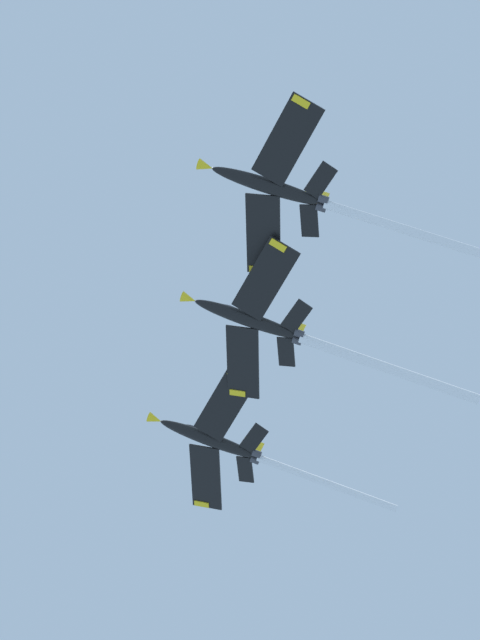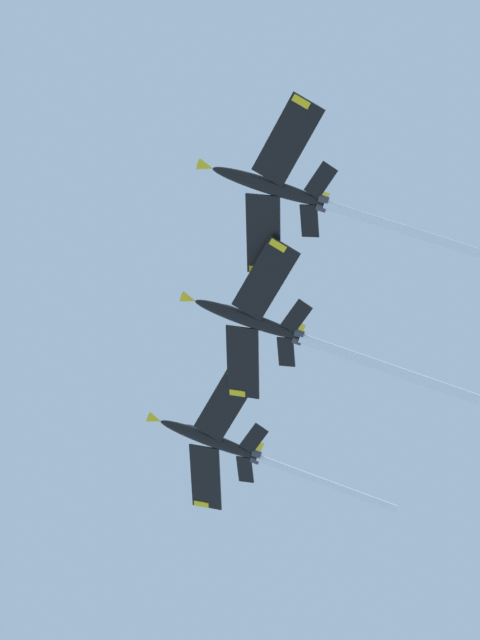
{
  "view_description": "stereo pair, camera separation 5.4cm",
  "coord_description": "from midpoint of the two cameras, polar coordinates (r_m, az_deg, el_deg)",
  "views": [
    {
      "loc": [
        -33.61,
        -22.18,
        1.51
      ],
      "look_at": [
        19.56,
        5.81,
        102.57
      ],
      "focal_mm": 61.53,
      "sensor_mm": 36.0,
      "label": 1
    },
    {
      "loc": [
        -33.63,
        -22.13,
        1.51
      ],
      "look_at": [
        19.56,
        5.81,
        102.57
      ],
      "focal_mm": 61.53,
      "sensor_mm": 36.0,
      "label": 2
    }
  ],
  "objects": [
    {
      "name": "jet_inner_left",
      "position": [
        110.75,
        3.83,
        6.23
      ],
      "size": [
        24.96,
        26.81,
        10.26
      ],
      "color": "black"
    },
    {
      "name": "jet_centre",
      "position": [
        116.32,
        2.81,
        -0.8
      ],
      "size": [
        24.1,
        25.63,
        10.39
      ],
      "color": "black"
    },
    {
      "name": "jet_inner_right",
      "position": [
        125.89,
        -0.46,
        -6.64
      ],
      "size": [
        21.92,
        23.23,
        9.86
      ],
      "color": "black"
    }
  ]
}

